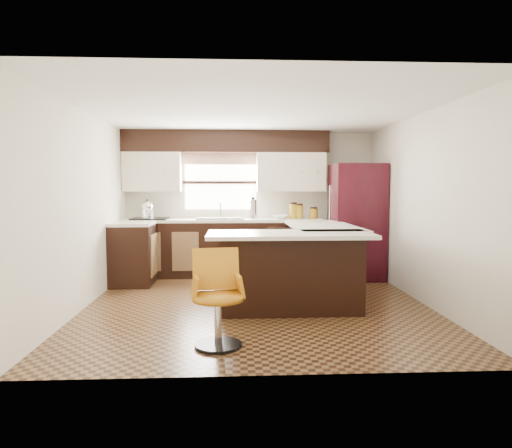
{
  "coord_description": "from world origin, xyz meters",
  "views": [
    {
      "loc": [
        -0.3,
        -5.64,
        1.46
      ],
      "look_at": [
        0.02,
        0.45,
        0.97
      ],
      "focal_mm": 32.0,
      "sensor_mm": 36.0,
      "label": 1
    }
  ],
  "objects": [
    {
      "name": "counter_back",
      "position": [
        -0.45,
        1.9,
        0.92
      ],
      "size": [
        3.3,
        0.6,
        0.04
      ],
      "primitive_type": "cube",
      "color": "silver",
      "rests_on": "base_cab_back"
    },
    {
      "name": "wall_right",
      "position": [
        2.1,
        0.0,
        1.2
      ],
      "size": [
        0.0,
        4.4,
        4.4
      ],
      "primitive_type": "plane",
      "rotation": [
        1.57,
        0.0,
        -1.57
      ],
      "color": "beige",
      "rests_on": "floor"
    },
    {
      "name": "canister_large",
      "position": [
        0.71,
        1.92,
        1.07
      ],
      "size": [
        0.14,
        0.14,
        0.24
      ],
      "primitive_type": "cylinder",
      "color": "olive",
      "rests_on": "counter_back"
    },
    {
      "name": "refrigerator",
      "position": [
        1.69,
        1.56,
        0.92
      ],
      "size": [
        0.79,
        0.75,
        1.83
      ],
      "primitive_type": "cube",
      "color": "black",
      "rests_on": "floor"
    },
    {
      "name": "mixing_bowl",
      "position": [
        0.5,
        1.9,
        0.98
      ],
      "size": [
        0.34,
        0.34,
        0.06
      ],
      "primitive_type": "imported",
      "rotation": [
        0.0,
        0.0,
        -0.43
      ],
      "color": "white",
      "rests_on": "counter_back"
    },
    {
      "name": "counter_pen_long",
      "position": [
        0.95,
        0.62,
        0.92
      ],
      "size": [
        0.84,
        1.95,
        0.04
      ],
      "primitive_type": "cube",
      "color": "silver",
      "rests_on": "peninsula_long"
    },
    {
      "name": "canister_small",
      "position": [
        1.06,
        1.92,
        1.03
      ],
      "size": [
        0.14,
        0.14,
        0.16
      ],
      "primitive_type": "cylinder",
      "color": "olive",
      "rests_on": "counter_back"
    },
    {
      "name": "upper_cab_right",
      "position": [
        0.68,
        2.03,
        1.72
      ],
      "size": [
        1.14,
        0.35,
        0.64
      ],
      "primitive_type": "cube",
      "color": "beige",
      "rests_on": "wall_back"
    },
    {
      "name": "upper_cab_left",
      "position": [
        -1.62,
        2.03,
        1.72
      ],
      "size": [
        0.94,
        0.35,
        0.64
      ],
      "primitive_type": "cube",
      "color": "beige",
      "rests_on": "wall_back"
    },
    {
      "name": "cooktop",
      "position": [
        -1.65,
        1.88,
        0.96
      ],
      "size": [
        0.58,
        0.5,
        0.02
      ],
      "primitive_type": "cube",
      "color": "black",
      "rests_on": "counter_back"
    },
    {
      "name": "kettle",
      "position": [
        -1.69,
        1.88,
        1.12
      ],
      "size": [
        0.22,
        0.22,
        0.3
      ],
      "primitive_type": null,
      "color": "silver",
      "rests_on": "cooktop"
    },
    {
      "name": "wall_back",
      "position": [
        0.0,
        2.2,
        1.2
      ],
      "size": [
        4.4,
        0.0,
        4.4
      ],
      "primitive_type": "plane",
      "rotation": [
        1.57,
        0.0,
        0.0
      ],
      "color": "beige",
      "rests_on": "floor"
    },
    {
      "name": "peninsula_return",
      "position": [
        0.38,
        -0.35,
        0.45
      ],
      "size": [
        1.65,
        0.6,
        0.9
      ],
      "primitive_type": "cube",
      "color": "black",
      "rests_on": "floor"
    },
    {
      "name": "soffit",
      "position": [
        -0.4,
        2.03,
        2.22
      ],
      "size": [
        3.4,
        0.35,
        0.36
      ],
      "primitive_type": "cube",
      "color": "black",
      "rests_on": "wall_back"
    },
    {
      "name": "canister_med",
      "position": [
        0.81,
        1.92,
        1.06
      ],
      "size": [
        0.14,
        0.14,
        0.22
      ],
      "primitive_type": "cylinder",
      "color": "olive",
      "rests_on": "counter_back"
    },
    {
      "name": "wall_front",
      "position": [
        0.0,
        -2.2,
        1.2
      ],
      "size": [
        4.4,
        0.0,
        4.4
      ],
      "primitive_type": "plane",
      "rotation": [
        -1.57,
        0.0,
        0.0
      ],
      "color": "beige",
      "rests_on": "floor"
    },
    {
      "name": "dishwasher",
      "position": [
        0.55,
        1.61,
        0.43
      ],
      "size": [
        0.58,
        0.03,
        0.78
      ],
      "primitive_type": "cube",
      "color": "black",
      "rests_on": "floor"
    },
    {
      "name": "sink",
      "position": [
        -0.5,
        1.88,
        0.96
      ],
      "size": [
        0.75,
        0.45,
        0.03
      ],
      "primitive_type": "cube",
      "color": "#B2B2B7",
      "rests_on": "counter_back"
    },
    {
      "name": "wall_left",
      "position": [
        -2.1,
        0.0,
        1.2
      ],
      "size": [
        0.0,
        4.4,
        4.4
      ],
      "primitive_type": "plane",
      "rotation": [
        1.57,
        0.0,
        1.57
      ],
      "color": "beige",
      "rests_on": "floor"
    },
    {
      "name": "base_cab_left",
      "position": [
        -1.8,
        1.25,
        0.45
      ],
      "size": [
        0.6,
        0.7,
        0.9
      ],
      "primitive_type": "cube",
      "color": "black",
      "rests_on": "floor"
    },
    {
      "name": "base_cab_back",
      "position": [
        -0.45,
        1.9,
        0.45
      ],
      "size": [
        3.3,
        0.6,
        0.9
      ],
      "primitive_type": "cube",
      "color": "black",
      "rests_on": "floor"
    },
    {
      "name": "percolator",
      "position": [
        0.04,
        1.9,
        1.11
      ],
      "size": [
        0.13,
        0.13,
        0.33
      ],
      "primitive_type": "cylinder",
      "color": "silver",
      "rests_on": "counter_back"
    },
    {
      "name": "counter_left",
      "position": [
        -1.8,
        1.25,
        0.92
      ],
      "size": [
        0.6,
        0.7,
        0.04
      ],
      "primitive_type": "cube",
      "color": "silver",
      "rests_on": "base_cab_left"
    },
    {
      "name": "floor",
      "position": [
        0.0,
        0.0,
        0.0
      ],
      "size": [
        4.4,
        4.4,
        0.0
      ],
      "primitive_type": "plane",
      "color": "#49301A",
      "rests_on": "ground"
    },
    {
      "name": "ceiling",
      "position": [
        0.0,
        0.0,
        2.4
      ],
      "size": [
        4.4,
        4.4,
        0.0
      ],
      "primitive_type": "plane",
      "rotation": [
        3.14,
        0.0,
        0.0
      ],
      "color": "silver",
      "rests_on": "wall_back"
    },
    {
      "name": "peninsula_long",
      "position": [
        0.9,
        0.62,
        0.45
      ],
      "size": [
        0.6,
        1.95,
        0.9
      ],
      "primitive_type": "cube",
      "color": "black",
      "rests_on": "floor"
    },
    {
      "name": "window_pane",
      "position": [
        -0.5,
        2.18,
        1.55
      ],
      "size": [
        1.2,
        0.02,
        0.9
      ],
      "primitive_type": "cube",
      "color": "white",
      "rests_on": "wall_back"
    },
    {
      "name": "bar_chair",
      "position": [
        -0.43,
        -1.53,
        0.45
      ],
      "size": [
        0.54,
        0.54,
        0.89
      ],
      "primitive_type": null,
      "rotation": [
        0.0,
        0.0,
        0.14
      ],
      "color": "#C17712",
      "rests_on": "floor"
    },
    {
      "name": "counter_pen_return",
      "position": [
        0.35,
        -0.44,
        0.92
      ],
      "size": [
        1.89,
        0.84,
        0.04
      ],
      "primitive_type": "cube",
      "color": "silver",
      "rests_on": "peninsula_return"
    },
    {
      "name": "valance",
      "position": [
        -0.5,
        2.14,
        1.94
      ],
      "size": [
        1.3,
        0.06,
        0.18
      ],
      "primitive_type": "cube",
      "color": "#D19B93",
      "rests_on": "wall_back"
    }
  ]
}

